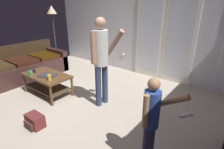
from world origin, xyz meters
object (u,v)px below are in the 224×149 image
person_child (152,117)px  laptop_closed (48,76)px  leather_couch (22,67)px  coffee_table (47,80)px  person_adult (101,56)px  cup_near_edge (49,77)px  tv_remote_black (34,71)px  backpack (35,121)px  cup_by_laptop (31,73)px  floor_lamp (52,15)px

person_child → laptop_closed: bearing=172.4°
leather_couch → coffee_table: (1.37, -0.15, 0.04)m
person_adult → cup_near_edge: size_ratio=13.62×
coffee_table → tv_remote_black: tv_remote_black is taller
cup_near_edge → person_adult: bearing=31.1°
leather_couch → person_adult: size_ratio=1.34×
person_adult → laptop_closed: (-1.13, -0.43, -0.53)m
tv_remote_black → cup_near_edge: bearing=16.9°
backpack → laptop_closed: (-0.74, 0.80, 0.36)m
tv_remote_black → backpack: bearing=-9.1°
leather_couch → backpack: leather_couch is taller
coffee_table → backpack: coffee_table is taller
person_child → coffee_table: bearing=172.1°
person_adult → laptop_closed: 1.33m
leather_couch → tv_remote_black: bearing=-11.8°
cup_by_laptop → backpack: bearing=-29.6°
leather_couch → cup_near_edge: leather_couch is taller
coffee_table → cup_near_edge: cup_near_edge is taller
backpack → tv_remote_black: (-1.21, 0.76, 0.36)m
cup_near_edge → tv_remote_black: cup_near_edge is taller
person_adult → laptop_closed: bearing=-159.1°
floor_lamp → coffee_table: bearing=-41.5°
person_adult → person_child: 1.63m
backpack → cup_near_edge: 0.95m
person_child → tv_remote_black: size_ratio=6.88×
floor_lamp → laptop_closed: floor_lamp is taller
person_adult → backpack: person_adult is taller
cup_by_laptop → leather_couch: bearing=162.1°
person_adult → cup_near_edge: (-0.90, -0.55, -0.48)m
cup_by_laptop → tv_remote_black: size_ratio=0.58×
person_adult → cup_by_laptop: (-1.46, -0.63, -0.50)m
person_child → cup_by_laptop: size_ratio=11.92×
floor_lamp → cup_by_laptop: size_ratio=18.59×
backpack → tv_remote_black: size_ratio=1.84×
floor_lamp → backpack: size_ratio=5.83×
leather_couch → floor_lamp: (-0.34, 1.37, 1.26)m
person_child → tv_remote_black: bearing=174.2°
leather_couch → backpack: 2.42m
person_adult → person_child: size_ratio=1.43×
leather_couch → floor_lamp: bearing=104.2°
coffee_table → cup_by_laptop: (-0.23, -0.22, 0.17)m
person_adult → floor_lamp: 3.20m
coffee_table → person_adult: person_adult is taller
leather_couch → cup_by_laptop: 1.22m
leather_couch → laptop_closed: size_ratio=6.26×
person_child → backpack: bearing=-165.7°
person_child → backpack: (-1.80, -0.46, -0.60)m
backpack → coffee_table: bearing=135.3°
coffee_table → floor_lamp: floor_lamp is taller
person_adult → laptop_closed: person_adult is taller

